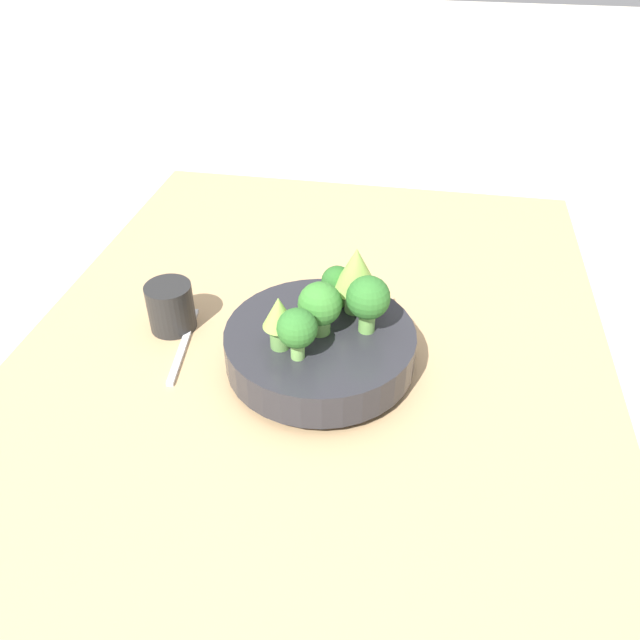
# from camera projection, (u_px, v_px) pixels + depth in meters

# --- Properties ---
(ground_plane) EXTENTS (6.00, 6.00, 0.00)m
(ground_plane) POSITION_uv_depth(u_px,v_px,m) (312.00, 366.00, 0.95)
(ground_plane) COLOR beige
(table) EXTENTS (1.17, 0.87, 0.03)m
(table) POSITION_uv_depth(u_px,v_px,m) (312.00, 358.00, 0.94)
(table) COLOR tan
(table) RESTS_ON ground_plane
(bowl) EXTENTS (0.27, 0.27, 0.07)m
(bowl) POSITION_uv_depth(u_px,v_px,m) (320.00, 347.00, 0.87)
(bowl) COLOR #28282D
(bowl) RESTS_ON table
(romanesco_piece_far) EXTENTS (0.06, 0.06, 0.10)m
(romanesco_piece_far) POSITION_uv_depth(u_px,v_px,m) (356.00, 272.00, 0.86)
(romanesco_piece_far) COLOR #6BA34C
(romanesco_piece_far) RESTS_ON bowl
(romanesco_piece_near) EXTENTS (0.04, 0.04, 0.08)m
(romanesco_piece_near) POSITION_uv_depth(u_px,v_px,m) (279.00, 317.00, 0.80)
(romanesco_piece_near) COLOR #609347
(romanesco_piece_near) RESTS_ON bowl
(broccoli_floret_left) EXTENTS (0.05, 0.05, 0.06)m
(broccoli_floret_left) POSITION_uv_depth(u_px,v_px,m) (337.00, 284.00, 0.89)
(broccoli_floret_left) COLOR #6BA34C
(broccoli_floret_left) RESTS_ON bowl
(broccoli_floret_center) EXTENTS (0.06, 0.06, 0.08)m
(broccoli_floret_center) POSITION_uv_depth(u_px,v_px,m) (320.00, 306.00, 0.83)
(broccoli_floret_center) COLOR #6BA34C
(broccoli_floret_center) RESTS_ON bowl
(broccoli_floret_right) EXTENTS (0.05, 0.05, 0.07)m
(broccoli_floret_right) POSITION_uv_depth(u_px,v_px,m) (300.00, 330.00, 0.78)
(broccoli_floret_right) COLOR #7AB256
(broccoli_floret_right) RESTS_ON bowl
(broccoli_floret_back) EXTENTS (0.06, 0.06, 0.08)m
(broccoli_floret_back) POSITION_uv_depth(u_px,v_px,m) (368.00, 299.00, 0.83)
(broccoli_floret_back) COLOR #6BA34C
(broccoli_floret_back) RESTS_ON bowl
(cup) EXTENTS (0.07, 0.07, 0.08)m
(cup) POSITION_uv_depth(u_px,v_px,m) (171.00, 307.00, 0.95)
(cup) COLOR black
(cup) RESTS_ON table
(fork) EXTENTS (0.18, 0.03, 0.01)m
(fork) POSITION_uv_depth(u_px,v_px,m) (184.00, 345.00, 0.93)
(fork) COLOR silver
(fork) RESTS_ON table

